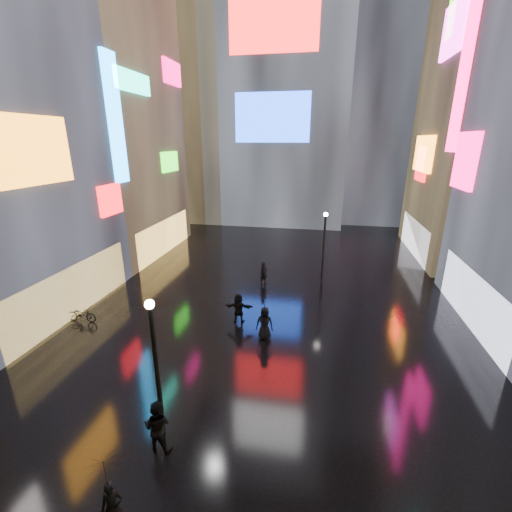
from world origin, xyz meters
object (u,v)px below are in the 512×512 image
(lamp_far, at_px, (324,245))
(pedestrian_0, at_px, (113,507))
(bicycle, at_px, (82,314))
(lamp_near, at_px, (156,363))

(lamp_far, relative_size, pedestrian_0, 3.36)
(lamp_far, height_order, pedestrian_0, lamp_far)
(bicycle, bearing_deg, lamp_near, -130.37)
(pedestrian_0, relative_size, bicycle, 0.90)
(lamp_near, bearing_deg, lamp_far, 69.90)
(bicycle, bearing_deg, lamp_far, -60.43)
(lamp_far, distance_m, bicycle, 15.59)
(lamp_near, xyz_separation_m, pedestrian_0, (0.09, -3.06, -2.17))
(lamp_near, bearing_deg, pedestrian_0, -88.33)
(pedestrian_0, xyz_separation_m, bicycle, (-8.06, 9.55, -0.32))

